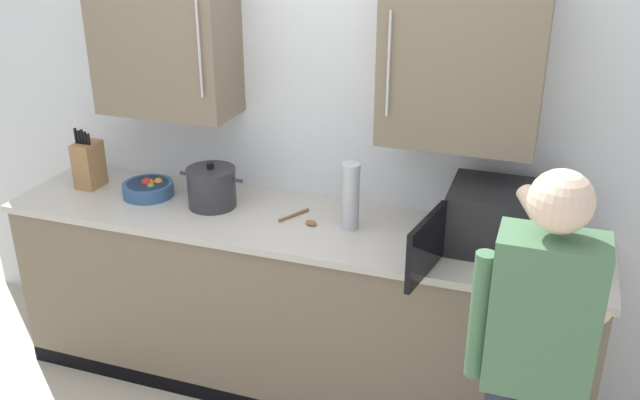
# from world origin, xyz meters

# --- Properties ---
(back_wall_tiled) EXTENTS (4.39, 0.44, 2.80)m
(back_wall_tiled) POSITION_xyz_m (-0.00, 1.08, 1.47)
(back_wall_tiled) COLOR silver
(back_wall_tiled) RESTS_ON ground_plane
(counter_unit) EXTENTS (2.91, 0.66, 0.95)m
(counter_unit) POSITION_xyz_m (0.00, 0.75, 0.47)
(counter_unit) COLOR #756651
(counter_unit) RESTS_ON ground_plane
(microwave_oven) EXTENTS (0.60, 0.73, 0.28)m
(microwave_oven) POSITION_xyz_m (0.96, 0.79, 1.09)
(microwave_oven) COLOR black
(microwave_oven) RESTS_ON counter_unit
(fruit_bowl) EXTENTS (0.26, 0.26, 0.10)m
(fruit_bowl) POSITION_xyz_m (-0.82, 0.79, 0.99)
(fruit_bowl) COLOR #335684
(fruit_bowl) RESTS_ON counter_unit
(knife_block) EXTENTS (0.11, 0.15, 0.33)m
(knife_block) POSITION_xyz_m (-1.18, 0.80, 1.07)
(knife_block) COLOR #A37547
(knife_block) RESTS_ON counter_unit
(wooden_spoon) EXTENTS (0.20, 0.18, 0.02)m
(wooden_spoon) POSITION_xyz_m (0.04, 0.76, 0.96)
(wooden_spoon) COLOR brown
(wooden_spoon) RESTS_ON counter_unit
(stock_pot) EXTENTS (0.34, 0.24, 0.23)m
(stock_pot) POSITION_xyz_m (-0.45, 0.78, 1.05)
(stock_pot) COLOR #2D2D33
(stock_pot) RESTS_ON counter_unit
(thermos_flask) EXTENTS (0.09, 0.09, 0.32)m
(thermos_flask) POSITION_xyz_m (0.28, 0.76, 1.11)
(thermos_flask) COLOR #B7BABF
(thermos_flask) RESTS_ON counter_unit
(person_figure) EXTENTS (0.44, 0.61, 1.65)m
(person_figure) POSITION_xyz_m (1.17, -0.02, 0.99)
(person_figure) COLOR #282D3D
(person_figure) RESTS_ON ground_plane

